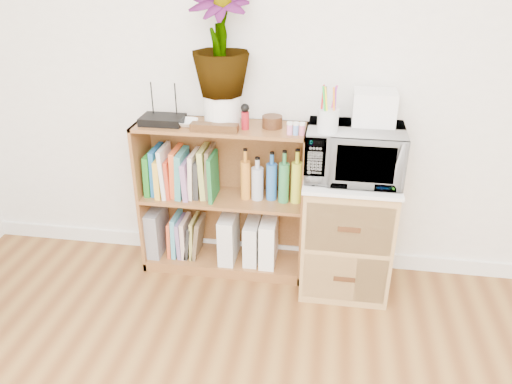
# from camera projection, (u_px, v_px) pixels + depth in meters

# --- Properties ---
(skirting_board) EXTENTS (4.00, 0.02, 0.10)m
(skirting_board) POSITION_uv_depth(u_px,v_px,m) (281.00, 251.00, 3.29)
(skirting_board) COLOR white
(skirting_board) RESTS_ON ground
(bookshelf) EXTENTS (1.00, 0.30, 0.95)m
(bookshelf) POSITION_uv_depth(u_px,v_px,m) (223.00, 200.00, 3.03)
(bookshelf) COLOR brown
(bookshelf) RESTS_ON ground
(wicker_unit) EXTENTS (0.50, 0.45, 0.70)m
(wicker_unit) POSITION_uv_depth(u_px,v_px,m) (346.00, 234.00, 2.91)
(wicker_unit) COLOR #9E7542
(wicker_unit) RESTS_ON ground
(microwave) EXTENTS (0.52, 0.35, 0.28)m
(microwave) POSITION_uv_depth(u_px,v_px,m) (354.00, 153.00, 2.68)
(microwave) COLOR white
(microwave) RESTS_ON wicker_unit
(pen_cup) EXTENTS (0.11, 0.11, 0.12)m
(pen_cup) POSITION_uv_depth(u_px,v_px,m) (328.00, 121.00, 2.53)
(pen_cup) COLOR silver
(pen_cup) RESTS_ON microwave
(small_appliance) EXTENTS (0.22, 0.19, 0.18)m
(small_appliance) POSITION_uv_depth(u_px,v_px,m) (374.00, 107.00, 2.64)
(small_appliance) COLOR white
(small_appliance) RESTS_ON microwave
(router) EXTENTS (0.24, 0.16, 0.04)m
(router) POSITION_uv_depth(u_px,v_px,m) (163.00, 120.00, 2.84)
(router) COLOR black
(router) RESTS_ON bookshelf
(white_bowl) EXTENTS (0.13, 0.13, 0.03)m
(white_bowl) POSITION_uv_depth(u_px,v_px,m) (186.00, 123.00, 2.81)
(white_bowl) COLOR white
(white_bowl) RESTS_ON bookshelf
(plant_pot) EXTENTS (0.20, 0.20, 0.17)m
(plant_pot) POSITION_uv_depth(u_px,v_px,m) (222.00, 110.00, 2.80)
(plant_pot) COLOR white
(plant_pot) RESTS_ON bookshelf
(potted_plant) EXTENTS (0.32, 0.32, 0.58)m
(potted_plant) POSITION_uv_depth(u_px,v_px,m) (220.00, 41.00, 2.63)
(potted_plant) COLOR #2D6829
(potted_plant) RESTS_ON plant_pot
(trinket_box) EXTENTS (0.26, 0.07, 0.04)m
(trinket_box) POSITION_uv_depth(u_px,v_px,m) (214.00, 127.00, 2.72)
(trinket_box) COLOR #3B2010
(trinket_box) RESTS_ON bookshelf
(kokeshi_doll) EXTENTS (0.04, 0.04, 0.10)m
(kokeshi_doll) POSITION_uv_depth(u_px,v_px,m) (245.00, 121.00, 2.74)
(kokeshi_doll) COLOR maroon
(kokeshi_doll) RESTS_ON bookshelf
(wooden_bowl) EXTENTS (0.11, 0.11, 0.07)m
(wooden_bowl) POSITION_uv_depth(u_px,v_px,m) (272.00, 122.00, 2.77)
(wooden_bowl) COLOR #34190E
(wooden_bowl) RESTS_ON bookshelf
(paint_jars) EXTENTS (0.10, 0.04, 0.05)m
(paint_jars) POSITION_uv_depth(u_px,v_px,m) (296.00, 130.00, 2.67)
(paint_jars) COLOR pink
(paint_jars) RESTS_ON bookshelf
(file_box) EXTENTS (0.09, 0.24, 0.30)m
(file_box) POSITION_uv_depth(u_px,v_px,m) (157.00, 230.00, 3.20)
(file_box) COLOR gray
(file_box) RESTS_ON bookshelf
(magazine_holder_left) EXTENTS (0.10, 0.24, 0.31)m
(magazine_holder_left) POSITION_uv_depth(u_px,v_px,m) (229.00, 237.00, 3.13)
(magazine_holder_left) COLOR silver
(magazine_holder_left) RESTS_ON bookshelf
(magazine_holder_mid) EXTENTS (0.08, 0.21, 0.27)m
(magazine_holder_mid) POSITION_uv_depth(u_px,v_px,m) (252.00, 241.00, 3.12)
(magazine_holder_mid) COLOR silver
(magazine_holder_mid) RESTS_ON bookshelf
(magazine_holder_right) EXTENTS (0.09, 0.24, 0.30)m
(magazine_holder_right) POSITION_uv_depth(u_px,v_px,m) (269.00, 241.00, 3.09)
(magazine_holder_right) COLOR white
(magazine_holder_right) RESTS_ON bookshelf
(cookbooks) EXTENTS (0.43, 0.20, 0.31)m
(cookbooks) POSITION_uv_depth(u_px,v_px,m) (182.00, 173.00, 2.99)
(cookbooks) COLOR #1F7620
(cookbooks) RESTS_ON bookshelf
(liquor_bottles) EXTENTS (0.44, 0.07, 0.32)m
(liquor_bottles) POSITION_uv_depth(u_px,v_px,m) (278.00, 178.00, 2.91)
(liquor_bottles) COLOR orange
(liquor_bottles) RESTS_ON bookshelf
(lower_books) EXTENTS (0.22, 0.19, 0.28)m
(lower_books) POSITION_uv_depth(u_px,v_px,m) (186.00, 236.00, 3.19)
(lower_books) COLOR #CB4923
(lower_books) RESTS_ON bookshelf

